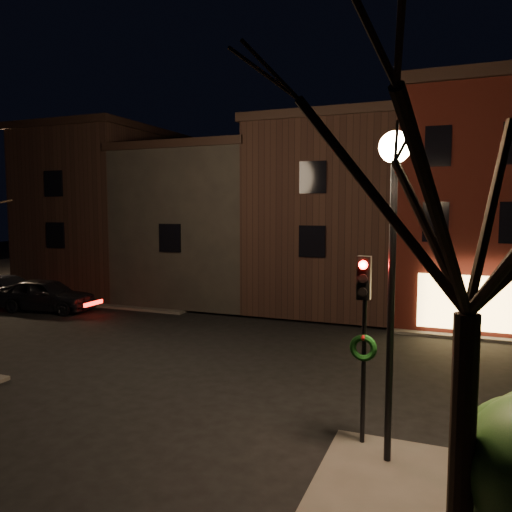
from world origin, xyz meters
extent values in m
plane|color=black|center=(0.00, 0.00, 0.00)|extent=(120.00, 120.00, 0.00)
cube|color=#2D2B28|center=(-20.00, 20.00, 0.06)|extent=(30.00, 30.00, 0.12)
cube|color=#40100B|center=(8.00, 9.50, 5.12)|extent=(6.00, 8.00, 10.00)
cube|color=black|center=(8.00, 9.50, 10.37)|extent=(6.50, 8.50, 0.50)
cube|color=#FACB70|center=(8.00, 5.45, 1.42)|extent=(4.00, 0.12, 2.20)
cube|color=black|center=(1.50, 10.50, 4.62)|extent=(7.00, 10.00, 9.00)
cube|color=black|center=(1.50, 10.50, 9.32)|extent=(7.30, 10.30, 0.40)
cube|color=black|center=(-5.75, 10.50, 4.12)|extent=(7.50, 10.00, 8.00)
cube|color=black|center=(-5.75, 10.50, 8.32)|extent=(7.80, 10.30, 0.40)
cube|color=black|center=(-13.00, 10.50, 4.87)|extent=(7.00, 10.00, 9.50)
cube|color=black|center=(-13.00, 10.50, 9.82)|extent=(7.30, 10.30, 0.40)
cylinder|color=black|center=(6.20, -6.00, 3.12)|extent=(0.14, 0.14, 6.00)
sphere|color=#FFD18C|center=(6.20, -6.00, 6.30)|extent=(0.60, 0.60, 0.60)
cylinder|color=black|center=(5.60, -5.40, 2.12)|extent=(0.10, 0.10, 4.00)
cube|color=black|center=(5.60, -5.58, 3.72)|extent=(0.28, 0.22, 0.90)
cylinder|color=#FF0C07|center=(5.60, -5.70, 4.00)|extent=(0.18, 0.06, 0.18)
cylinder|color=black|center=(5.60, -5.70, 3.72)|extent=(0.18, 0.06, 0.18)
cylinder|color=black|center=(5.60, -5.70, 3.44)|extent=(0.18, 0.06, 0.18)
torus|color=#0C380F|center=(5.60, -5.49, 2.22)|extent=(0.58, 0.14, 0.58)
sphere|color=#990C0C|center=(5.60, -5.51, 2.44)|extent=(0.12, 0.12, 0.12)
cylinder|color=black|center=(7.50, -8.50, 1.90)|extent=(0.36, 0.36, 3.57)
imported|color=black|center=(-11.72, 3.35, 0.83)|extent=(5.11, 2.58, 1.67)
imported|color=black|center=(-15.08, 3.88, 0.75)|extent=(4.60, 1.67, 1.51)
camera|label=1|loc=(7.28, -15.86, 5.12)|focal=35.00mm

